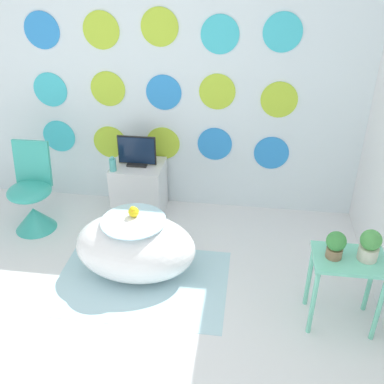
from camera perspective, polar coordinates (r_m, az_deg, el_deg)
ground_plane at (r=2.97m, az=-12.21°, el=-22.73°), size 12.00×12.00×0.00m
wall_back_dotted at (r=4.04m, az=-4.11°, el=15.03°), size 4.62×0.05×2.60m
rug at (r=3.56m, az=-6.42°, el=-11.23°), size 1.32×0.91×0.01m
bathtub at (r=3.47m, az=-7.19°, el=-6.93°), size 0.92×0.59×0.52m
rubber_duck at (r=3.32m, az=-7.45°, el=-2.46°), size 0.08×0.09×0.09m
chair at (r=4.23m, az=-19.59°, el=-1.37°), size 0.38×0.38×0.80m
tv_cabinet at (r=4.25m, az=-6.71°, el=0.44°), size 0.47×0.40×0.50m
tv at (r=4.08m, az=-7.01°, el=5.02°), size 0.35×0.12×0.28m
vase at (r=4.04m, az=-10.03°, el=3.46°), size 0.06×0.06×0.13m
side_table at (r=3.12m, az=19.06°, el=-9.57°), size 0.46×0.32×0.54m
potted_plant_left at (r=2.98m, az=17.78°, el=-6.34°), size 0.13×0.13×0.19m
potted_plant_right at (r=3.03m, az=21.65°, el=-6.27°), size 0.13×0.13×0.21m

